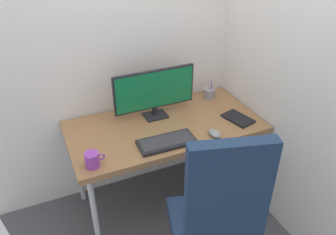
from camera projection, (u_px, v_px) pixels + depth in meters
ground_plane at (165, 198)px, 2.83m from camera, size 8.00×8.00×0.00m
wall_back at (143, 18)px, 2.39m from camera, size 2.56×0.04×2.80m
wall_side_right at (276, 27)px, 2.21m from camera, size 0.04×1.87×2.80m
desk at (165, 131)px, 2.47m from camera, size 1.38×0.70×0.73m
office_chair at (216, 221)px, 1.85m from camera, size 0.63×0.65×1.22m
monitor at (155, 91)px, 2.44m from camera, size 0.61×0.13×0.37m
keyboard at (167, 142)px, 2.24m from camera, size 0.39×0.18×0.03m
mouse at (214, 133)px, 2.31m from camera, size 0.08×0.11×0.04m
pen_holder at (209, 93)px, 2.77m from camera, size 0.09×0.09×0.16m
notebook at (238, 118)px, 2.50m from camera, size 0.19×0.25×0.02m
coffee_mug at (92, 160)px, 2.02m from camera, size 0.12×0.09×0.10m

